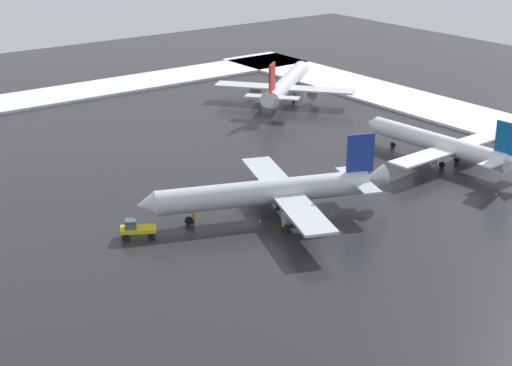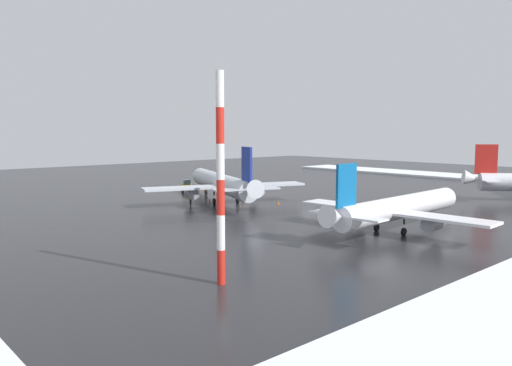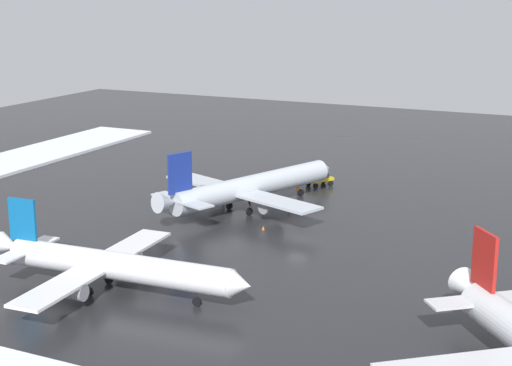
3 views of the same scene
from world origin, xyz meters
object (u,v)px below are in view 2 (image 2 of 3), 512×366
object	(u,v)px
airplane_parked_starboard	(222,183)
ground_crew_near_tug	(243,194)
ground_crew_beside_wing	(206,191)
traffic_cone_near_nose	(210,200)
antenna_mast	(220,180)
traffic_cone_mid_line	(278,203)
airplane_foreground_jet	(398,208)
ground_crew_by_nose_gear	(191,199)
pushback_tug	(187,185)

from	to	relation	value
airplane_parked_starboard	ground_crew_near_tug	world-z (taller)	airplane_parked_starboard
ground_crew_beside_wing	traffic_cone_near_nose	xyz separation A→B (m)	(-4.70, -7.66, -0.70)
antenna_mast	traffic_cone_mid_line	size ratio (longest dim) A/B	32.88
ground_crew_beside_wing	traffic_cone_near_nose	distance (m)	9.02
traffic_cone_mid_line	traffic_cone_near_nose	bearing A→B (deg)	123.62
airplane_parked_starboard	traffic_cone_mid_line	distance (m)	10.87
ground_crew_near_tug	airplane_foreground_jet	bearing A→B (deg)	41.83
ground_crew_near_tug	ground_crew_by_nose_gear	xyz separation A→B (m)	(-11.45, 0.89, 0.00)
airplane_foreground_jet	pushback_tug	distance (m)	54.44
pushback_tug	ground_crew_by_nose_gear	distance (m)	18.97
antenna_mast	traffic_cone_mid_line	distance (m)	48.00
ground_crew_by_nose_gear	ground_crew_beside_wing	xyz separation A→B (m)	(9.19, 7.98, 0.00)
pushback_tug	antenna_mast	xyz separation A→B (m)	(-34.66, -56.78, 7.76)
traffic_cone_mid_line	airplane_foreground_jet	bearing A→B (deg)	-100.67
ground_crew_by_nose_gear	airplane_foreground_jet	bearing A→B (deg)	-4.48
airplane_foreground_jet	ground_crew_by_nose_gear	xyz separation A→B (m)	(-6.48, 38.21, -2.14)
ground_crew_by_nose_gear	traffic_cone_near_nose	xyz separation A→B (m)	(4.49, 0.32, -0.70)
traffic_cone_near_nose	airplane_parked_starboard	bearing A→B (deg)	-66.48
pushback_tug	antenna_mast	world-z (taller)	antenna_mast
ground_crew_beside_wing	traffic_cone_near_nose	size ratio (longest dim) A/B	3.11
ground_crew_beside_wing	traffic_cone_mid_line	distance (m)	18.69
ground_crew_beside_wing	traffic_cone_mid_line	xyz separation A→B (m)	(2.51, -18.51, -0.70)
ground_crew_near_tug	traffic_cone_near_nose	distance (m)	7.10
ground_crew_by_nose_gear	traffic_cone_near_nose	size ratio (longest dim) A/B	3.11
pushback_tug	antenna_mast	bearing A→B (deg)	179.09
ground_crew_by_nose_gear	pushback_tug	bearing A→B (deg)	133.83
pushback_tug	antenna_mast	distance (m)	66.97
pushback_tug	antenna_mast	size ratio (longest dim) A/B	0.28
ground_crew_beside_wing	antenna_mast	bearing A→B (deg)	-137.07
antenna_mast	airplane_foreground_jet	bearing A→B (deg)	4.58
ground_crew_beside_wing	antenna_mast	world-z (taller)	antenna_mast
ground_crew_beside_wing	airplane_foreground_jet	bearing A→B (deg)	-105.67
traffic_cone_near_nose	airplane_foreground_jet	bearing A→B (deg)	-87.04
pushback_tug	ground_crew_beside_wing	bearing A→B (deg)	-155.73
pushback_tug	airplane_parked_starboard	bearing A→B (deg)	-163.41
ground_crew_by_nose_gear	ground_crew_beside_wing	distance (m)	12.17
airplane_parked_starboard	airplane_foreground_jet	distance (m)	36.08
airplane_foreground_jet	antenna_mast	size ratio (longest dim) A/B	1.75
traffic_cone_mid_line	airplane_parked_starboard	bearing A→B (deg)	126.22
antenna_mast	traffic_cone_near_nose	size ratio (longest dim) A/B	32.88
ground_crew_by_nose_gear	ground_crew_beside_wing	bearing A→B (deg)	116.87
antenna_mast	airplane_parked_starboard	bearing A→B (deg)	51.98
antenna_mast	traffic_cone_near_nose	distance (m)	51.04
pushback_tug	traffic_cone_near_nose	world-z (taller)	pushback_tug
ground_crew_near_tug	traffic_cone_near_nose	world-z (taller)	ground_crew_near_tug
ground_crew_by_nose_gear	traffic_cone_near_nose	bearing A→B (deg)	79.99
ground_crew_by_nose_gear	ground_crew_beside_wing	size ratio (longest dim) A/B	1.00
airplane_foreground_jet	traffic_cone_mid_line	distance (m)	28.32
antenna_mast	traffic_cone_near_nose	world-z (taller)	antenna_mast
ground_crew_by_nose_gear	antenna_mast	distance (m)	48.23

